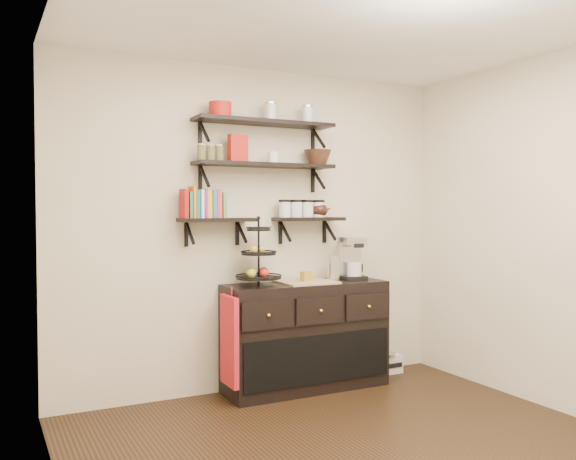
# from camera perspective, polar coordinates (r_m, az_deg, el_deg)

# --- Properties ---
(ceiling) EXTENTS (3.50, 3.50, 0.02)m
(ceiling) POSITION_cam_1_polar(r_m,az_deg,el_deg) (3.83, 8.67, 19.86)
(ceiling) COLOR white
(ceiling) RESTS_ON back_wall
(back_wall) EXTENTS (3.50, 0.02, 2.70)m
(back_wall) POSITION_cam_1_polar(r_m,az_deg,el_deg) (5.17, -2.78, 0.08)
(back_wall) COLOR silver
(back_wall) RESTS_ON ground
(left_wall) EXTENTS (0.02, 3.50, 2.70)m
(left_wall) POSITION_cam_1_polar(r_m,az_deg,el_deg) (2.99, -19.85, -1.43)
(left_wall) COLOR silver
(left_wall) RESTS_ON ground
(shelf_top) EXTENTS (1.20, 0.27, 0.23)m
(shelf_top) POSITION_cam_1_polar(r_m,az_deg,el_deg) (5.10, -2.19, 9.98)
(shelf_top) COLOR black
(shelf_top) RESTS_ON back_wall
(shelf_mid) EXTENTS (1.20, 0.27, 0.23)m
(shelf_mid) POSITION_cam_1_polar(r_m,az_deg,el_deg) (5.06, -2.18, 6.06)
(shelf_mid) COLOR black
(shelf_mid) RESTS_ON back_wall
(shelf_low_left) EXTENTS (0.60, 0.25, 0.23)m
(shelf_low_left) POSITION_cam_1_polar(r_m,az_deg,el_deg) (4.90, -6.70, 0.87)
(shelf_low_left) COLOR black
(shelf_low_left) RESTS_ON back_wall
(shelf_low_right) EXTENTS (0.60, 0.25, 0.23)m
(shelf_low_right) POSITION_cam_1_polar(r_m,az_deg,el_deg) (5.25, 1.93, 0.96)
(shelf_low_right) COLOR black
(shelf_low_right) RESTS_ON back_wall
(cookbooks) EXTENTS (0.36, 0.15, 0.26)m
(cookbooks) POSITION_cam_1_polar(r_m,az_deg,el_deg) (4.87, -7.67, 2.47)
(cookbooks) COLOR #A91617
(cookbooks) RESTS_ON shelf_low_left
(glass_canisters) EXTENTS (0.43, 0.10, 0.13)m
(glass_canisters) POSITION_cam_1_polar(r_m,az_deg,el_deg) (5.22, 1.31, 1.91)
(glass_canisters) COLOR silver
(glass_canisters) RESTS_ON shelf_low_right
(sideboard) EXTENTS (1.40, 0.50, 0.92)m
(sideboard) POSITION_cam_1_polar(r_m,az_deg,el_deg) (5.22, 1.68, -9.84)
(sideboard) COLOR black
(sideboard) RESTS_ON floor
(fruit_stand) EXTENTS (0.37, 0.37, 0.54)m
(fruit_stand) POSITION_cam_1_polar(r_m,az_deg,el_deg) (4.94, -2.75, -3.08)
(fruit_stand) COLOR black
(fruit_stand) RESTS_ON sideboard
(candle) EXTENTS (0.08, 0.08, 0.08)m
(candle) POSITION_cam_1_polar(r_m,az_deg,el_deg) (5.14, 1.71, -4.33)
(candle) COLOR olive
(candle) RESTS_ON sideboard
(coffee_maker) EXTENTS (0.23, 0.22, 0.37)m
(coffee_maker) POSITION_cam_1_polar(r_m,az_deg,el_deg) (5.39, 5.96, -2.75)
(coffee_maker) COLOR black
(coffee_maker) RESTS_ON sideboard
(thermal_carafe) EXTENTS (0.11, 0.11, 0.22)m
(thermal_carafe) POSITION_cam_1_polar(r_m,az_deg,el_deg) (5.25, 4.30, -3.62)
(thermal_carafe) COLOR silver
(thermal_carafe) RESTS_ON sideboard
(apron) EXTENTS (0.04, 0.30, 0.70)m
(apron) POSITION_cam_1_polar(r_m,az_deg,el_deg) (4.82, -5.51, -10.28)
(apron) COLOR #B41C13
(apron) RESTS_ON sideboard
(radio) EXTENTS (0.32, 0.21, 0.19)m
(radio) POSITION_cam_1_polar(r_m,az_deg,el_deg) (5.84, 9.00, -12.21)
(radio) COLOR silver
(radio) RESTS_ON floor
(recipe_box) EXTENTS (0.17, 0.08, 0.22)m
(recipe_box) POSITION_cam_1_polar(r_m,az_deg,el_deg) (4.98, -4.71, 7.61)
(recipe_box) COLOR red
(recipe_box) RESTS_ON shelf_mid
(walnut_bowl) EXTENTS (0.24, 0.24, 0.13)m
(walnut_bowl) POSITION_cam_1_polar(r_m,az_deg,el_deg) (5.30, 2.79, 6.78)
(walnut_bowl) COLOR black
(walnut_bowl) RESTS_ON shelf_mid
(ramekins) EXTENTS (0.09, 0.09, 0.10)m
(ramekins) POSITION_cam_1_polar(r_m,az_deg,el_deg) (5.10, -1.42, 6.78)
(ramekins) COLOR white
(ramekins) RESTS_ON shelf_mid
(teapot) EXTENTS (0.22, 0.18, 0.14)m
(teapot) POSITION_cam_1_polar(r_m,az_deg,el_deg) (5.31, 2.97, 1.99)
(teapot) COLOR black
(teapot) RESTS_ON shelf_low_right
(red_pot) EXTENTS (0.18, 0.18, 0.12)m
(red_pot) POSITION_cam_1_polar(r_m,az_deg,el_deg) (4.96, -6.36, 11.12)
(red_pot) COLOR red
(red_pot) RESTS_ON shelf_top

